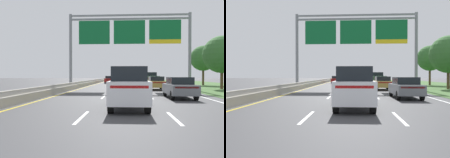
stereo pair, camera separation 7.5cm
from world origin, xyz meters
TOP-DOWN VIEW (x-y plane):
  - ground_plane at (0.00, 35.00)m, footprint 220.00×220.00m
  - lane_striping at (0.00, 34.54)m, footprint 11.96×106.00m
  - median_barrier_concrete at (-6.60, 35.00)m, footprint 0.60×110.00m
  - overhead_sign_gantry at (0.30, 30.36)m, footprint 15.06×0.42m
  - pickup_truck_darkgreen at (3.91, 39.26)m, footprint 2.09×5.43m
  - car_red_left_lane_sedan at (-3.62, 51.13)m, footprint 1.93×4.44m
  - car_white_centre_lane_suv at (0.07, 13.09)m, footprint 1.90×4.70m
  - car_grey_right_lane_sedan at (3.87, 18.84)m, footprint 1.85×4.41m
  - car_gold_right_lane_sedan at (3.47, 29.46)m, footprint 1.89×4.43m
  - roadside_tree_mid at (11.65, 30.91)m, footprint 4.59×4.59m
  - roadside_tree_far at (13.09, 42.60)m, footprint 4.34×4.34m

SIDE VIEW (x-z plane):
  - ground_plane at x=0.00m, z-range 0.00..0.00m
  - lane_striping at x=0.00m, z-range 0.00..0.01m
  - median_barrier_concrete at x=-6.60m, z-range -0.07..0.78m
  - car_red_left_lane_sedan at x=-3.62m, z-range 0.03..1.60m
  - car_grey_right_lane_sedan at x=3.87m, z-range 0.03..1.60m
  - car_gold_right_lane_sedan at x=3.47m, z-range 0.03..1.60m
  - pickup_truck_darkgreen at x=3.91m, z-range -0.03..2.17m
  - car_white_centre_lane_suv at x=0.07m, z-range 0.04..2.15m
  - roadside_tree_mid at x=11.65m, z-range 0.98..7.55m
  - roadside_tree_far at x=13.09m, z-range 1.22..8.04m
  - overhead_sign_gantry at x=0.30m, z-range 1.95..11.31m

